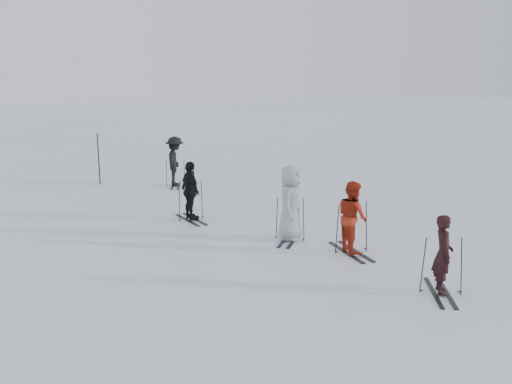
# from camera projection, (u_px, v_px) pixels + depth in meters

# --- Properties ---
(ground) EXTENTS (120.00, 120.00, 0.00)m
(ground) POSITION_uv_depth(u_px,v_px,m) (265.00, 235.00, 15.82)
(ground) COLOR silver
(ground) RESTS_ON ground
(skier_near_dark) EXTENTS (0.57, 0.69, 1.64)m
(skier_near_dark) POSITION_uv_depth(u_px,v_px,m) (443.00, 256.00, 11.56)
(skier_near_dark) COLOR black
(skier_near_dark) RESTS_ON ground
(skier_red) EXTENTS (0.76, 0.93, 1.80)m
(skier_red) POSITION_uv_depth(u_px,v_px,m) (352.00, 218.00, 14.14)
(skier_red) COLOR #9F2612
(skier_red) RESTS_ON ground
(skier_grey) EXTENTS (1.04, 1.17, 2.01)m
(skier_grey) POSITION_uv_depth(u_px,v_px,m) (290.00, 203.00, 15.16)
(skier_grey) COLOR #9DA2A6
(skier_grey) RESTS_ON ground
(skier_uphill_left) EXTENTS (0.72, 1.12, 1.77)m
(skier_uphill_left) POSITION_uv_depth(u_px,v_px,m) (191.00, 192.00, 17.14)
(skier_uphill_left) COLOR black
(skier_uphill_left) RESTS_ON ground
(skier_uphill_far) EXTENTS (0.92, 1.34, 1.90)m
(skier_uphill_far) POSITION_uv_depth(u_px,v_px,m) (175.00, 162.00, 22.07)
(skier_uphill_far) COLOR black
(skier_uphill_far) RESTS_ON ground
(skis_near_dark) EXTENTS (1.91, 1.42, 1.24)m
(skis_near_dark) POSITION_uv_depth(u_px,v_px,m) (442.00, 265.00, 11.60)
(skis_near_dark) COLOR black
(skis_near_dark) RESTS_ON ground
(skis_red) EXTENTS (1.91, 1.13, 1.33)m
(skis_red) POSITION_uv_depth(u_px,v_px,m) (352.00, 227.00, 14.19)
(skis_red) COLOR black
(skis_red) RESTS_ON ground
(skis_grey) EXTENTS (1.86, 1.58, 1.20)m
(skis_grey) POSITION_uv_depth(u_px,v_px,m) (290.00, 218.00, 15.24)
(skis_grey) COLOR black
(skis_grey) RESTS_ON ground
(skis_uphill_left) EXTENTS (1.85, 1.33, 1.21)m
(skis_uphill_left) POSITION_uv_depth(u_px,v_px,m) (191.00, 201.00, 17.20)
(skis_uphill_left) COLOR black
(skis_uphill_left) RESTS_ON ground
(skis_uphill_far) EXTENTS (1.68, 1.09, 1.13)m
(skis_uphill_far) POSITION_uv_depth(u_px,v_px,m) (175.00, 172.00, 22.15)
(skis_uphill_far) COLOR black
(skis_uphill_far) RESTS_ON ground
(piste_marker) EXTENTS (0.05, 0.05, 2.03)m
(piste_marker) POSITION_uv_depth(u_px,v_px,m) (99.00, 159.00, 22.34)
(piste_marker) COLOR black
(piste_marker) RESTS_ON ground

